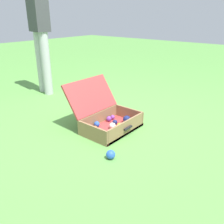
{
  "coord_description": "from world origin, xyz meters",
  "views": [
    {
      "loc": [
        -1.64,
        -1.44,
        1.07
      ],
      "look_at": [
        -0.0,
        -0.07,
        0.19
      ],
      "focal_mm": 38.5,
      "sensor_mm": 36.0,
      "label": 1
    }
  ],
  "objects": [
    {
      "name": "stray_ball_on_grass",
      "position": [
        -0.4,
        -0.39,
        0.04
      ],
      "size": [
        0.07,
        0.07,
        0.07
      ],
      "primitive_type": "sphere",
      "color": "blue",
      "rests_on": "ground"
    },
    {
      "name": "bystander_person",
      "position": [
        0.33,
        1.45,
        0.94
      ],
      "size": [
        0.24,
        0.35,
        1.63
      ],
      "color": "#B2B2B7",
      "rests_on": "ground"
    },
    {
      "name": "ground_plane",
      "position": [
        0.0,
        0.0,
        0.0
      ],
      "size": [
        16.0,
        16.0,
        0.0
      ],
      "primitive_type": "plane",
      "color": "#569342"
    },
    {
      "name": "open_suitcase",
      "position": [
        -0.01,
        -0.0,
        0.11
      ],
      "size": [
        0.57,
        0.59,
        0.45
      ],
      "color": "#B23838",
      "rests_on": "ground"
    }
  ]
}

